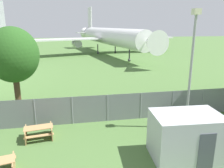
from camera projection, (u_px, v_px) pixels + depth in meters
perimeter_fence at (108, 108)px, 15.97m from camera, size 56.07×0.07×2.04m
airplane at (108, 36)px, 51.77m from camera, size 34.88×42.87×11.89m
portable_cabin at (186, 136)px, 11.53m from camera, size 3.67×2.54×2.47m
picnic_bench_open_grass at (39, 131)px, 13.66m from camera, size 1.91×1.62×0.76m
tree_near_hangar at (13, 55)px, 17.01m from camera, size 3.96×3.96×6.82m
light_mast at (192, 59)px, 13.96m from camera, size 0.44×0.44×7.87m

